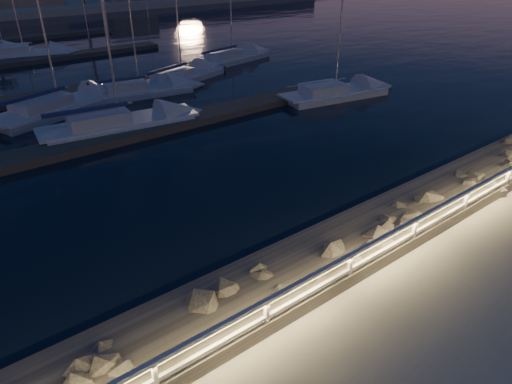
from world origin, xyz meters
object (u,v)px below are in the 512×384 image
at_px(sailboat_g, 56,106).
at_px(sailboat_l, 230,57).
at_px(sailboat_h, 180,76).
at_px(sailboat_k, 22,54).
at_px(guard_rail, 394,238).
at_px(sailboat_d, 332,92).
at_px(sailboat_c, 137,90).
at_px(sailboat_f, 116,124).

bearing_deg(sailboat_g, sailboat_l, -2.34).
height_order(sailboat_h, sailboat_k, sailboat_k).
height_order(guard_rail, sailboat_d, sailboat_d).
xyz_separation_m(guard_rail, sailboat_k, (-0.98, 40.22, -0.94)).
bearing_deg(sailboat_k, sailboat_c, -63.16).
bearing_deg(sailboat_h, sailboat_c, -179.48).
bearing_deg(sailboat_h, sailboat_g, 172.64).
distance_m(guard_rail, sailboat_l, 30.57).
distance_m(guard_rail, sailboat_f, 17.28).
bearing_deg(sailboat_c, sailboat_h, 27.64).
bearing_deg(sailboat_d, sailboat_c, 150.02).
distance_m(sailboat_f, sailboat_k, 23.07).
distance_m(sailboat_h, sailboat_l, 7.59).
bearing_deg(sailboat_h, sailboat_d, -77.53).
distance_m(sailboat_f, sailboat_h, 10.81).
height_order(sailboat_g, sailboat_l, sailboat_g).
bearing_deg(sailboat_k, sailboat_h, -48.65).
relative_size(sailboat_f, sailboat_k, 1.03).
height_order(sailboat_d, sailboat_l, sailboat_l).
bearing_deg(sailboat_h, sailboat_l, 6.28).
relative_size(sailboat_h, sailboat_k, 0.95).
relative_size(sailboat_c, sailboat_f, 0.87).
bearing_deg(sailboat_c, sailboat_g, -166.56).
height_order(sailboat_k, sailboat_l, sailboat_k).
bearing_deg(sailboat_l, sailboat_f, -157.54).
distance_m(sailboat_f, sailboat_g, 5.51).
relative_size(sailboat_d, sailboat_f, 0.92).
xyz_separation_m(sailboat_g, sailboat_k, (2.35, 17.79, -0.02)).
relative_size(sailboat_d, sailboat_k, 0.95).
xyz_separation_m(guard_rail, sailboat_g, (-3.33, 22.43, -0.92)).
xyz_separation_m(sailboat_d, sailboat_h, (-6.03, 10.06, 0.00)).
bearing_deg(sailboat_h, sailboat_k, 96.41).
bearing_deg(sailboat_l, sailboat_g, -175.14).
relative_size(sailboat_c, sailboat_g, 0.85).
distance_m(sailboat_c, sailboat_k, 17.61).
relative_size(sailboat_k, sailboat_l, 1.02).
distance_m(guard_rail, sailboat_k, 40.25).
height_order(sailboat_d, sailboat_g, sailboat_g).
bearing_deg(guard_rail, sailboat_k, 91.39).
distance_m(sailboat_d, sailboat_k, 29.19).
distance_m(sailboat_c, sailboat_l, 12.02).
distance_m(sailboat_c, sailboat_d, 13.37).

